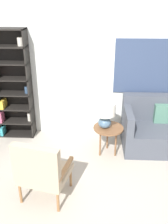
# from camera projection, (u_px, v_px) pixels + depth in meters

# --- Properties ---
(ground_plane) EXTENTS (14.00, 14.00, 0.00)m
(ground_plane) POSITION_uv_depth(u_px,v_px,m) (85.00, 210.00, 3.18)
(ground_plane) COLOR #B2A899
(wall_back) EXTENTS (6.40, 0.08, 2.70)m
(wall_back) POSITION_uv_depth(u_px,v_px,m) (93.00, 65.00, 4.43)
(wall_back) COLOR silver
(wall_back) RESTS_ON ground_plane
(armchair) EXTENTS (0.72, 0.69, 0.91)m
(armchair) POSITION_uv_depth(u_px,v_px,m) (41.00, 170.00, 3.13)
(armchair) COLOR olive
(armchair) RESTS_ON ground_plane
(side_table) EXTENTS (0.50, 0.50, 0.50)m
(side_table) POSITION_uv_depth(u_px,v_px,m) (108.00, 130.00, 4.13)
(side_table) COLOR brown
(side_table) RESTS_ON ground_plane
(table_lamp) EXTENTS (0.34, 0.34, 0.45)m
(table_lamp) POSITION_uv_depth(u_px,v_px,m) (105.00, 112.00, 3.99)
(table_lamp) COLOR slate
(table_lamp) RESTS_ON side_table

